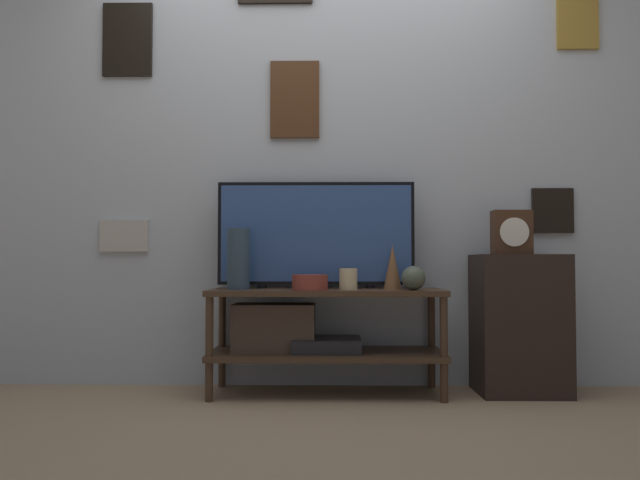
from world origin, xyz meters
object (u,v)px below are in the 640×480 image
(candle_jar, at_px, (348,279))
(mantel_clock, at_px, (512,232))
(vase_tall_ceramic, at_px, (239,259))
(television, at_px, (316,234))
(vase_wide_bowl, at_px, (310,282))
(vase_slim_bronze, at_px, (392,267))
(vase_round_glass, at_px, (413,278))

(candle_jar, xyz_separation_m, mantel_clock, (0.87, 0.05, 0.24))
(mantel_clock, bearing_deg, candle_jar, -176.39)
(vase_tall_ceramic, bearing_deg, candle_jar, 1.48)
(television, xyz_separation_m, vase_wide_bowl, (-0.03, -0.21, -0.26))
(vase_wide_bowl, relative_size, vase_slim_bronze, 0.78)
(television, relative_size, vase_slim_bronze, 4.54)
(vase_slim_bronze, relative_size, vase_tall_ceramic, 0.74)
(television, bearing_deg, vase_tall_ceramic, -158.86)
(candle_jar, distance_m, mantel_clock, 0.90)
(vase_round_glass, bearing_deg, vase_slim_bronze, 133.46)
(vase_slim_bronze, xyz_separation_m, vase_round_glass, (0.10, -0.10, -0.06))
(television, height_order, mantel_clock, television)
(vase_round_glass, distance_m, mantel_clock, 0.60)
(vase_round_glass, xyz_separation_m, candle_jar, (-0.33, 0.07, -0.01))
(television, distance_m, mantel_clock, 1.04)
(television, relative_size, vase_wide_bowl, 5.80)
(vase_slim_bronze, distance_m, candle_jar, 0.24)
(television, xyz_separation_m, vase_round_glass, (0.50, -0.21, -0.24))
(vase_wide_bowl, height_order, vase_round_glass, vase_round_glass)
(vase_wide_bowl, height_order, mantel_clock, mantel_clock)
(vase_wide_bowl, distance_m, mantel_clock, 1.10)
(vase_tall_ceramic, bearing_deg, vase_wide_bowl, -8.20)
(candle_jar, relative_size, mantel_clock, 0.47)
(vase_wide_bowl, distance_m, candle_jar, 0.21)
(mantel_clock, bearing_deg, vase_wide_bowl, -173.40)
(vase_tall_ceramic, xyz_separation_m, vase_round_glass, (0.90, -0.05, -0.10))
(vase_wide_bowl, xyz_separation_m, mantel_clock, (1.06, 0.12, 0.26))
(candle_jar, bearing_deg, vase_round_glass, -11.31)
(vase_slim_bronze, distance_m, vase_round_glass, 0.15)
(vase_slim_bronze, bearing_deg, vase_wide_bowl, -166.46)
(mantel_clock, bearing_deg, vase_tall_ceramic, -177.24)
(vase_wide_bowl, xyz_separation_m, vase_slim_bronze, (0.43, 0.10, 0.08))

